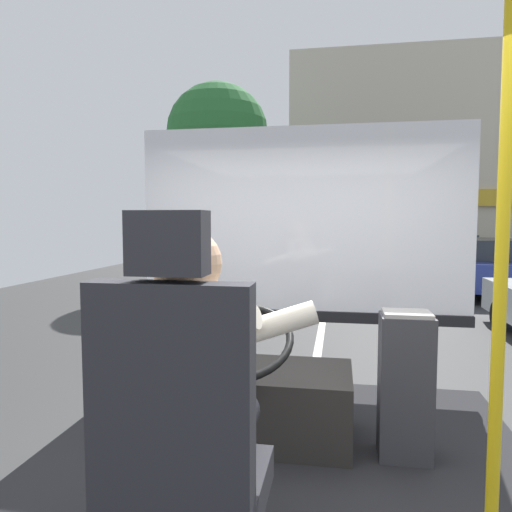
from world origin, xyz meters
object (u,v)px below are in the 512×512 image
driver_seat (182,453)px  fare_box (405,385)px  steering_console (254,400)px  parked_car_blue (479,265)px  handrail_pole (502,251)px  bus_driver (193,381)px  parked_car_green (445,253)px

driver_seat → fare_box: (0.82, 1.16, -0.14)m
steering_console → parked_car_blue: size_ratio=0.27×
driver_seat → handrail_pole: (1.01, 0.35, 0.61)m
bus_driver → steering_console: size_ratio=0.74×
steering_console → parked_car_green: 15.44m
steering_console → parked_car_green: steering_console is taller
steering_console → handrail_pole: (1.01, -0.88, 0.92)m
driver_seat → steering_console: (0.00, 1.23, -0.31)m
handrail_pole → parked_car_green: 16.10m
handrail_pole → fare_box: bearing=103.1°
handrail_pole → parked_car_blue: (3.01, 11.18, -1.07)m
steering_console → fare_box: steering_console is taller
fare_box → parked_car_blue: (3.20, 10.38, -0.31)m
bus_driver → handrail_pole: size_ratio=0.36×
bus_driver → handrail_pole: 1.12m
handrail_pole → parked_car_green: bearing=78.7°
parked_car_blue → driver_seat: bearing=-109.2°
bus_driver → parked_car_blue: size_ratio=0.20×
steering_console → parked_car_blue: (4.02, 10.30, -0.15)m
bus_driver → parked_car_blue: bus_driver is taller
driver_seat → bus_driver: size_ratio=1.57×
driver_seat → handrail_pole: size_ratio=0.56×
steering_console → parked_car_green: (4.15, 14.88, -0.16)m
parked_car_blue → parked_car_green: 4.57m
driver_seat → parked_car_green: (4.15, 16.11, -0.46)m
bus_driver → fare_box: (0.82, 1.04, -0.33)m
steering_console → fare_box: (0.82, -0.07, 0.16)m
handrail_pole → driver_seat: bearing=-160.7°
handrail_pole → parked_car_blue: 11.63m
driver_seat → steering_console: driver_seat is taller
driver_seat → fare_box: bearing=54.8°
fare_box → parked_car_green: (3.33, 14.95, -0.32)m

